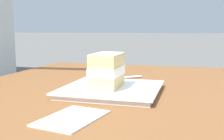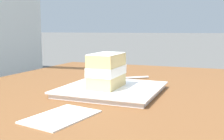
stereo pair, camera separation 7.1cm
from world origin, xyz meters
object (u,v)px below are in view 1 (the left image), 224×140
object	(u,v)px
cake_slice	(107,71)
paper_napkin	(72,118)
dessert_fork	(115,78)
dessert_plate	(112,90)

from	to	relation	value
cake_slice	paper_napkin	bearing A→B (deg)	179.52
dessert_fork	paper_napkin	size ratio (longest dim) A/B	0.96
dessert_plate	dessert_fork	bearing A→B (deg)	13.34
cake_slice	dessert_plate	bearing A→B (deg)	-37.46
cake_slice	dessert_fork	world-z (taller)	cake_slice
dessert_plate	dessert_fork	xyz separation A→B (m)	(0.19, 0.04, -0.00)
dessert_plate	dessert_fork	distance (m)	0.19
dessert_fork	paper_napkin	xyz separation A→B (m)	(-0.41, -0.03, -0.00)
dessert_plate	cake_slice	distance (m)	0.05
paper_napkin	cake_slice	bearing A→B (deg)	-0.48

